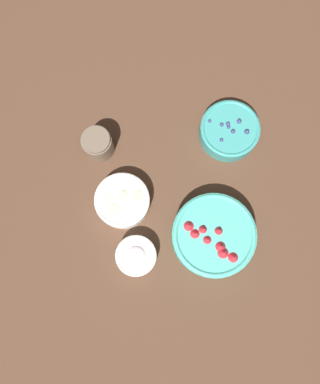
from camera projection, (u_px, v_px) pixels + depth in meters
The scene contains 6 objects.
ground_plane at pixel (188, 202), 1.09m from camera, with size 4.00×4.00×0.00m, color #4C3323.
bowl_strawberries at pixel (213, 236), 1.03m from camera, with size 0.23×0.23×0.08m.
bowl_blueberries at pixel (229, 131), 1.10m from camera, with size 0.17×0.17×0.06m.
bowl_bananas at pixel (122, 201), 1.06m from camera, with size 0.15×0.15×0.06m.
bowl_cream at pixel (136, 256), 1.03m from camera, with size 0.11×0.11×0.06m.
jar_chocolate at pixel (98, 144), 1.08m from camera, with size 0.09×0.09×0.09m.
Camera 1 is at (0.10, 0.16, 1.08)m, focal length 35.00 mm.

